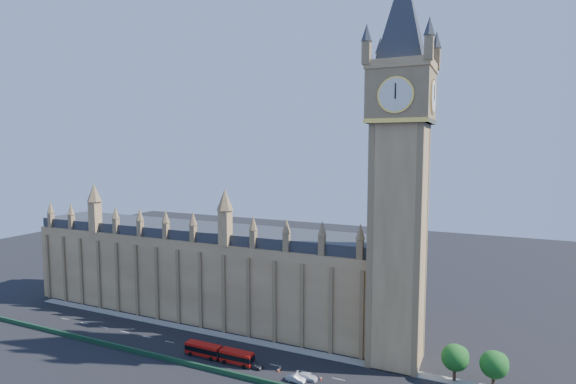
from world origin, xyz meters
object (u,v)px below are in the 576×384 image
at_px(car_silver, 296,379).
at_px(red_bus, 219,353).
at_px(car_white, 307,377).
at_px(car_grey, 254,365).

bearing_deg(car_silver, red_bus, 89.17).
distance_m(red_bus, car_silver, 21.65).
relative_size(red_bus, car_white, 3.79).
height_order(car_silver, car_white, car_silver).
bearing_deg(car_grey, red_bus, 96.08).
height_order(car_grey, car_white, car_grey).
distance_m(red_bus, car_grey, 9.87).
distance_m(red_bus, car_white, 23.46).
relative_size(car_grey, car_silver, 1.02).
height_order(red_bus, car_white, red_bus).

